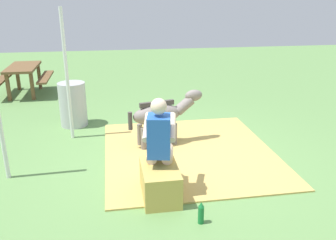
{
  "coord_description": "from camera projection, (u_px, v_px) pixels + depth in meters",
  "views": [
    {
      "loc": [
        -5.0,
        0.98,
        2.45
      ],
      "look_at": [
        0.27,
        0.1,
        0.55
      ],
      "focal_mm": 37.53,
      "sensor_mm": 36.0,
      "label": 1
    }
  ],
  "objects": [
    {
      "name": "ground_plane",
      "position": [
        177.0,
        157.0,
        5.63
      ],
      "size": [
        24.0,
        24.0,
        0.0
      ],
      "primitive_type": "plane",
      "color": "#608C4C"
    },
    {
      "name": "hay_patch",
      "position": [
        189.0,
        152.0,
        5.8
      ],
      "size": [
        2.98,
        2.74,
        0.02
      ],
      "primitive_type": "cube",
      "color": "tan",
      "rests_on": "ground"
    },
    {
      "name": "hay_bale",
      "position": [
        160.0,
        182.0,
        4.47
      ],
      "size": [
        0.74,
        0.45,
        0.42
      ],
      "primitive_type": "cube",
      "color": "tan",
      "rests_on": "ground"
    },
    {
      "name": "person_seated",
      "position": [
        160.0,
        141.0,
        4.46
      ],
      "size": [
        0.7,
        0.5,
        1.3
      ],
      "color": "beige",
      "rests_on": "ground"
    },
    {
      "name": "pony_standing",
      "position": [
        162.0,
        114.0,
        5.92
      ],
      "size": [
        0.52,
        1.33,
        0.92
      ],
      "color": "slate",
      "rests_on": "ground"
    },
    {
      "name": "soda_bottle",
      "position": [
        201.0,
        213.0,
        3.96
      ],
      "size": [
        0.07,
        0.07,
        0.27
      ],
      "color": "#197233",
      "rests_on": "ground"
    },
    {
      "name": "water_barrel",
      "position": [
        73.0,
        104.0,
        6.9
      ],
      "size": [
        0.53,
        0.53,
        0.87
      ],
      "primitive_type": "cylinder",
      "color": "#B2B2B7",
      "rests_on": "ground"
    },
    {
      "name": "tent_pole_right",
      "position": [
        67.0,
        76.0,
        6.03
      ],
      "size": [
        0.06,
        0.06,
        2.29
      ],
      "primitive_type": "cylinder",
      "color": "silver",
      "rests_on": "ground"
    },
    {
      "name": "picnic_bench",
      "position": [
        23.0,
        73.0,
        9.02
      ],
      "size": [
        1.52,
        1.33,
        0.75
      ],
      "color": "brown",
      "rests_on": "ground"
    }
  ]
}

